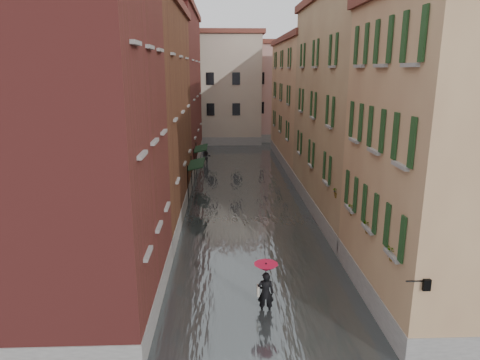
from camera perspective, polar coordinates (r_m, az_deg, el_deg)
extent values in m
plane|color=#5A5A5D|center=(19.37, 2.55, -13.34)|extent=(120.00, 120.00, 0.00)
cube|color=#4A5152|center=(31.40, 0.62, -2.02)|extent=(10.00, 60.00, 0.20)
cube|color=maroon|center=(16.24, -22.05, 4.42)|extent=(6.00, 8.00, 13.00)
cube|color=brown|center=(26.78, -14.19, 8.10)|extent=(6.00, 14.00, 12.50)
cube|color=maroon|center=(41.48, -10.03, 11.50)|extent=(6.00, 16.00, 14.00)
cube|color=#9E7352|center=(17.60, 26.73, 2.15)|extent=(6.00, 8.00, 11.50)
cube|color=tan|center=(27.53, 15.97, 8.67)|extent=(6.00, 14.00, 13.00)
cube|color=#9E7352|center=(42.06, 9.60, 9.85)|extent=(6.00, 16.00, 11.50)
cube|color=#BCAF96|center=(55.14, -3.84, 11.87)|extent=(12.00, 9.00, 13.00)
cube|color=tan|center=(57.63, 5.38, 11.46)|extent=(10.00, 9.00, 12.00)
cube|color=black|center=(30.49, -5.83, 2.16)|extent=(1.09, 3.28, 0.31)
cylinder|color=black|center=(29.21, -6.94, -0.75)|extent=(0.06, 0.06, 2.80)
cylinder|color=black|center=(32.38, -6.48, 0.78)|extent=(0.06, 0.06, 2.80)
cube|color=black|center=(36.53, -5.25, 4.24)|extent=(1.09, 3.07, 0.31)
cylinder|color=black|center=(35.29, -6.14, 1.94)|extent=(0.06, 0.06, 2.80)
cylinder|color=black|center=(38.28, -5.84, 2.95)|extent=(0.06, 0.06, 2.80)
cylinder|color=black|center=(13.73, 22.43, -12.36)|extent=(0.60, 0.05, 0.05)
cube|color=black|center=(13.90, 23.54, -12.60)|extent=(0.22, 0.22, 0.35)
cube|color=beige|center=(13.90, 23.54, -12.60)|extent=(0.14, 0.14, 0.24)
cube|color=brown|center=(15.21, 19.94, -9.25)|extent=(0.22, 0.85, 0.18)
imported|color=#265926|center=(15.05, 20.08, -7.78)|extent=(0.59, 0.51, 0.66)
cube|color=brown|center=(17.33, 16.96, -6.05)|extent=(0.22, 0.85, 0.18)
imported|color=#265926|center=(17.19, 17.06, -4.74)|extent=(0.59, 0.51, 0.66)
cube|color=brown|center=(19.21, 14.95, -3.88)|extent=(0.22, 0.85, 0.18)
imported|color=#265926|center=(19.08, 15.04, -2.68)|extent=(0.59, 0.51, 0.66)
cube|color=brown|center=(21.58, 12.98, -1.72)|extent=(0.22, 0.85, 0.18)
imported|color=#265926|center=(21.47, 13.04, -0.64)|extent=(0.59, 0.51, 0.66)
imported|color=black|center=(16.73, 3.43, -14.81)|extent=(0.65, 0.45, 1.72)
cube|color=#BBB09B|center=(16.71, 2.43, -14.50)|extent=(0.08, 0.30, 0.38)
cylinder|color=black|center=(16.50, 3.45, -13.33)|extent=(0.02, 0.02, 1.00)
cone|color=#B70C2C|center=(16.24, 3.48, -11.56)|extent=(0.92, 0.92, 0.28)
imported|color=black|center=(41.38, -4.53, 3.12)|extent=(0.96, 0.80, 1.77)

